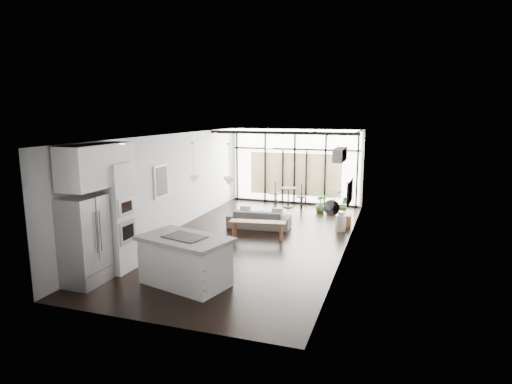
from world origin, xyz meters
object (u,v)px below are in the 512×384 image
Objects in this scene: fridge at (84,241)px; pouf at (282,220)px; console_bench at (258,230)px; island at (185,261)px; tv at (350,191)px; milk_can at (341,221)px; sofa at (259,216)px.

fridge is 3.64× the size of pouf.
console_bench is at bearing -100.45° from pouf.
console_bench is (2.33, 4.01, -0.65)m from fridge.
island is 1.64× the size of tv.
milk_can is (2.05, 1.50, 0.05)m from console_bench.
console_bench is at bearing 101.57° from sofa.
milk_can is at bearing -175.08° from sofa.
fridge is at bearing -128.77° from console_bench.
fridge reaches higher than sofa.
tv is (2.33, 0.94, 1.05)m from console_bench.
fridge is 6.81m from tv.
tv is (2.05, -0.57, 1.10)m from pouf.
tv is at bearing 171.95° from sofa.
tv reaches higher than sofa.
island reaches higher than sofa.
sofa is at bearing -170.65° from milk_can.
sofa is at bearing 97.41° from console_bench.
sofa is 3.18× the size of milk_can.
tv is (2.73, 4.37, 0.81)m from island.
tv is at bearing 46.71° from fridge.
milk_can is 0.53× the size of tv.
pouf is at bearing 70.95° from console_bench.
fridge is at bearing -148.42° from island.
fridge is 5.52m from sofa.
sofa is 2.40m from milk_can.
console_bench is at bearing -158.04° from tv.
milk_can is at bearing 116.54° from tv.
tv is (4.66, 4.95, 0.41)m from fridge.
pouf is at bearing 64.71° from fridge.
sofa is (0.08, 4.54, -0.13)m from island.
island is at bearing 84.60° from sofa.
fridge is 6.15m from pouf.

